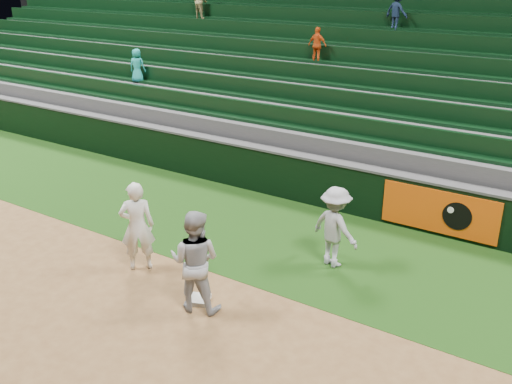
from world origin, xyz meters
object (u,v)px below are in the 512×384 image
first_base (199,300)px  base_coach (335,227)px  first_baseman (137,226)px  baserunner (195,261)px

first_base → base_coach: 3.07m
base_coach → first_base: bearing=77.0°
first_base → first_baseman: first_baseman is taller
first_baseman → base_coach: first_baseman is taller
first_base → baserunner: (0.08, -0.17, 0.90)m
first_baseman → first_base: bearing=126.1°
first_base → baserunner: bearing=-65.2°
first_base → first_baseman: bearing=169.3°
baserunner → base_coach: 3.08m
first_baseman → base_coach: bearing=171.8°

